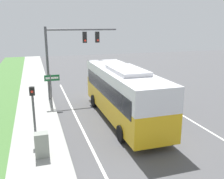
% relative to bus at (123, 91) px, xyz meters
% --- Properties ---
extents(ground_plane, '(80.00, 80.00, 0.00)m').
position_rel_bus_xyz_m(ground_plane, '(0.68, -3.76, -1.98)').
color(ground_plane, '#4C4C4F').
extents(sidewalk, '(2.80, 80.00, 0.12)m').
position_rel_bus_xyz_m(sidewalk, '(-5.52, -3.76, -1.92)').
color(sidewalk, '#9E9E99').
rests_on(sidewalk, ground_plane).
extents(lane_divider_near, '(0.14, 30.00, 0.01)m').
position_rel_bus_xyz_m(lane_divider_near, '(-2.92, -3.76, -1.97)').
color(lane_divider_near, silver).
rests_on(lane_divider_near, ground_plane).
extents(lane_divider_far, '(0.14, 30.00, 0.01)m').
position_rel_bus_xyz_m(lane_divider_far, '(4.28, -3.76, -1.97)').
color(lane_divider_far, silver).
rests_on(lane_divider_far, ground_plane).
extents(bus, '(2.69, 10.14, 3.60)m').
position_rel_bus_xyz_m(bus, '(0.00, 0.00, 0.00)').
color(bus, gold).
rests_on(bus, ground_plane).
extents(signal_gantry, '(5.94, 0.41, 6.04)m').
position_rel_bus_xyz_m(signal_gantry, '(-2.54, 5.84, 2.34)').
color(signal_gantry, '#4C4C51').
rests_on(signal_gantry, ground_plane).
extents(pedestrian_signal, '(0.28, 0.34, 3.06)m').
position_rel_bus_xyz_m(pedestrian_signal, '(-5.64, -1.65, 0.11)').
color(pedestrian_signal, '#4C4C51').
rests_on(pedestrian_signal, ground_plane).
extents(street_sign, '(1.11, 0.08, 2.62)m').
position_rel_bus_xyz_m(street_sign, '(-4.29, 3.78, -0.16)').
color(street_sign, '#4C4C51').
rests_on(street_sign, ground_plane).
extents(utility_cabinet, '(0.65, 0.49, 1.19)m').
position_rel_bus_xyz_m(utility_cabinet, '(-5.38, -3.67, -1.26)').
color(utility_cabinet, gray).
rests_on(utility_cabinet, sidewalk).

